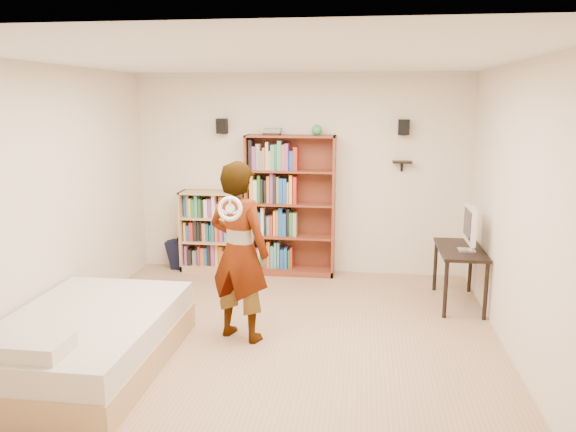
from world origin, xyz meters
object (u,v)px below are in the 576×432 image
daybed (86,335)px  person (239,252)px  tall_bookshelf (290,206)px  computer_desk (459,276)px  low_bookshelf (213,231)px

daybed → person: size_ratio=1.17×
tall_bookshelf → person: tall_bookshelf is taller
tall_bookshelf → computer_desk: (2.10, -0.91, -0.61)m
low_bookshelf → computer_desk: 3.32m
tall_bookshelf → low_bookshelf: (-1.08, 0.01, -0.39)m
tall_bookshelf → low_bookshelf: tall_bookshelf is taller
tall_bookshelf → person: (-0.22, -2.18, -0.05)m
computer_desk → daybed: size_ratio=0.47×
tall_bookshelf → daybed: (-1.44, -2.99, -0.64)m
computer_desk → person: size_ratio=0.55×
person → low_bookshelf: bearing=-46.7°
tall_bookshelf → daybed: tall_bookshelf is taller
computer_desk → low_bookshelf: bearing=163.8°
daybed → low_bookshelf: bearing=83.2°
daybed → tall_bookshelf: bearing=64.3°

